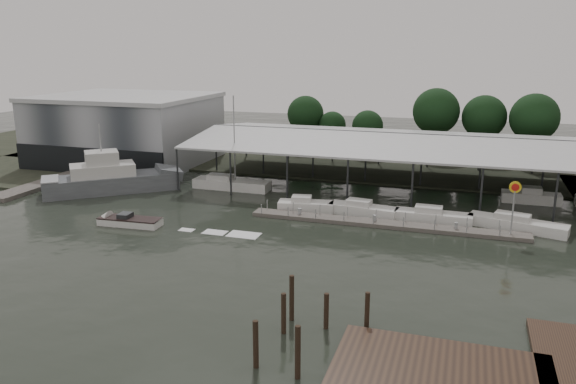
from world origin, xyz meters
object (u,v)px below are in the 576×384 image
(shell_fuel_sign, at_px, (514,198))
(speedboat_underway, at_px, (125,221))
(white_sailboat, at_px, (231,184))
(grey_trawler, at_px, (113,179))

(shell_fuel_sign, height_order, speedboat_underway, shell_fuel_sign)
(white_sailboat, bearing_deg, speedboat_underway, -104.06)
(speedboat_underway, bearing_deg, grey_trawler, -54.43)
(white_sailboat, xyz_separation_m, speedboat_underway, (-4.34, -17.07, -0.25))
(speedboat_underway, bearing_deg, shell_fuel_sign, -171.66)
(grey_trawler, xyz_separation_m, speedboat_underway, (9.24, -11.39, -1.19))
(grey_trawler, relative_size, white_sailboat, 1.31)
(grey_trawler, height_order, white_sailboat, white_sailboat)
(white_sailboat, relative_size, speedboat_underway, 0.67)
(white_sailboat, bearing_deg, shell_fuel_sign, -15.48)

